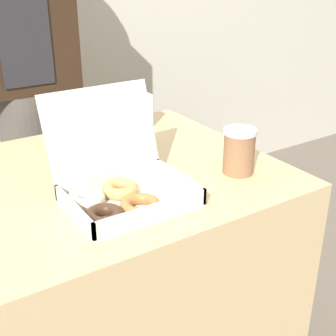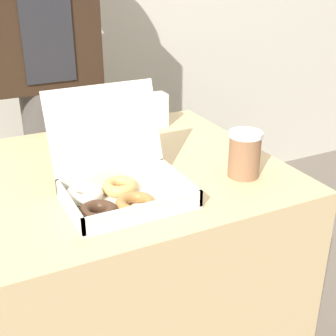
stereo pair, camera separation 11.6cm
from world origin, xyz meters
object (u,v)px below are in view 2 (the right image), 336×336
object	(u,v)px
napkin_holder	(149,111)
person_customer	(45,68)
coffee_cup	(244,154)
donut_box	(122,186)

from	to	relation	value
napkin_holder	person_customer	xyz separation A→B (m)	(-0.26, 0.38, 0.10)
napkin_holder	person_customer	size ratio (longest dim) A/B	0.08
coffee_cup	donut_box	bearing A→B (deg)	177.41
napkin_holder	donut_box	bearing A→B (deg)	-121.68
donut_box	person_customer	world-z (taller)	person_customer
donut_box	napkin_holder	bearing A→B (deg)	58.32
donut_box	napkin_holder	size ratio (longest dim) A/B	2.60
donut_box	napkin_holder	distance (m)	0.55
donut_box	coffee_cup	distance (m)	0.35
coffee_cup	napkin_holder	size ratio (longest dim) A/B	1.05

